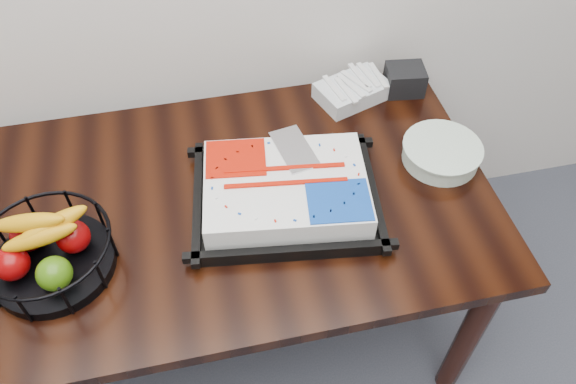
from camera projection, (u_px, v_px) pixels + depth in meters
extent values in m
cube|color=black|center=(174.00, 212.00, 1.57)|extent=(1.80, 0.90, 0.04)
cylinder|color=black|center=(469.00, 335.00, 1.73)|extent=(0.07, 0.07, 0.71)
cylinder|color=black|center=(390.00, 165.00, 2.21)|extent=(0.07, 0.07, 0.71)
cube|color=black|center=(286.00, 200.00, 1.56)|extent=(0.55, 0.46, 0.02)
cube|color=white|center=(286.00, 189.00, 1.52)|extent=(0.48, 0.38, 0.08)
cube|color=#B81303|center=(232.00, 163.00, 1.53)|extent=(0.18, 0.16, 0.00)
cube|color=#0E3EA0|center=(342.00, 195.00, 1.46)|extent=(0.18, 0.16, 0.00)
cube|color=silver|center=(289.00, 148.00, 1.57)|extent=(0.12, 0.19, 0.00)
cylinder|color=black|center=(54.00, 264.00, 1.42)|extent=(0.31, 0.31, 0.03)
torus|color=black|center=(42.00, 242.00, 1.35)|extent=(0.33, 0.33, 0.01)
cylinder|color=white|center=(441.00, 154.00, 1.66)|extent=(0.22, 0.22, 0.05)
cylinder|color=white|center=(443.00, 147.00, 1.64)|extent=(0.23, 0.23, 0.01)
cube|color=silver|center=(352.00, 91.00, 1.84)|extent=(0.26, 0.21, 0.06)
cube|color=black|center=(405.00, 80.00, 1.86)|extent=(0.14, 0.12, 0.09)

